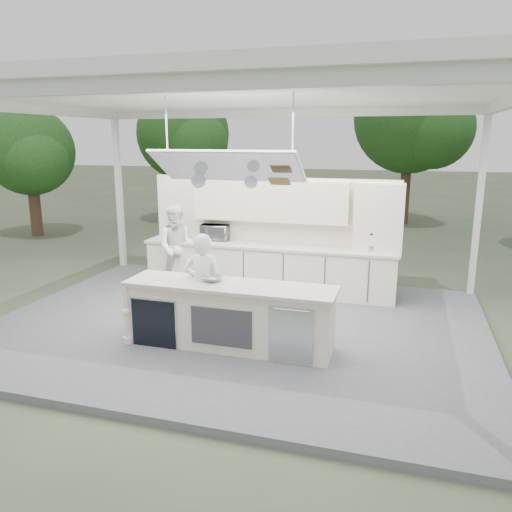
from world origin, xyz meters
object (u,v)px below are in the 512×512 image
(head_chef, at_px, (203,286))
(sous_chef, at_px, (178,247))
(back_counter, at_px, (268,268))
(demo_island, at_px, (228,315))

(head_chef, xyz_separation_m, sous_chef, (-1.49, 2.25, 0.04))
(back_counter, height_order, head_chef, head_chef)
(demo_island, xyz_separation_m, head_chef, (-0.47, 0.21, 0.34))
(demo_island, relative_size, sous_chef, 1.81)
(demo_island, distance_m, sous_chef, 3.17)
(demo_island, bearing_deg, head_chef, 155.89)
(back_counter, height_order, sous_chef, sous_chef)
(head_chef, height_order, sous_chef, sous_chef)
(back_counter, distance_m, sous_chef, 1.85)
(demo_island, height_order, sous_chef, sous_chef)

